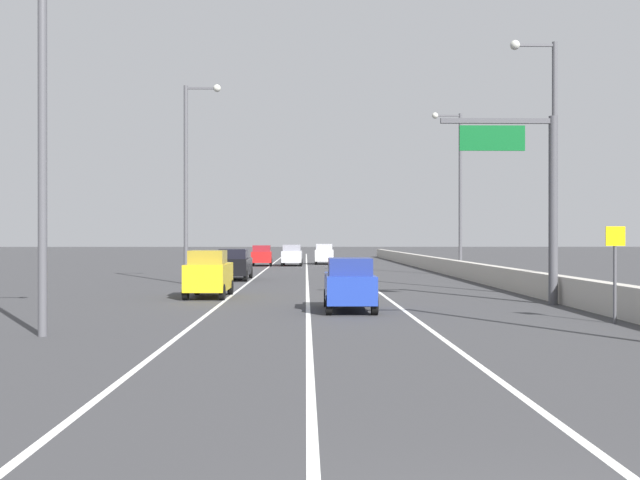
{
  "coord_description": "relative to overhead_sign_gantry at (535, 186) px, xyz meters",
  "views": [
    {
      "loc": [
        -2.09,
        -5.3,
        2.63
      ],
      "look_at": [
        -0.96,
        53.05,
        2.5
      ],
      "focal_mm": 41.44,
      "sensor_mm": 36.0,
      "label": 1
    }
  ],
  "objects": [
    {
      "name": "lane_stripe_left",
      "position": [
        -12.52,
        31.16,
        -4.73
      ],
      "size": [
        0.16,
        130.0,
        0.0
      ],
      "primitive_type": "cube",
      "color": "silver",
      "rests_on": "ground_plane"
    },
    {
      "name": "car_red_0",
      "position": [
        -13.33,
        41.57,
        -3.75
      ],
      "size": [
        2.08,
        4.22,
        1.96
      ],
      "color": "red",
      "rests_on": "ground_plane"
    },
    {
      "name": "car_black_3",
      "position": [
        -13.63,
        17.63,
        -3.75
      ],
      "size": [
        1.98,
        4.71,
        1.97
      ],
      "color": "black",
      "rests_on": "ground_plane"
    },
    {
      "name": "overhead_sign_gantry",
      "position": [
        0.0,
        0.0,
        0.0
      ],
      "size": [
        4.68,
        0.36,
        7.5
      ],
      "color": "#47474C",
      "rests_on": "ground_plane"
    },
    {
      "name": "lamp_post_left_near",
      "position": [
        -15.95,
        -9.23,
        1.81
      ],
      "size": [
        2.14,
        0.44,
        11.54
      ],
      "color": "#4C4C51",
      "rests_on": "ground_plane"
    },
    {
      "name": "lane_stripe_center",
      "position": [
        -9.02,
        31.16,
        -4.73
      ],
      "size": [
        0.16,
        130.0,
        0.0
      ],
      "primitive_type": "cube",
      "color": "silver",
      "rests_on": "ground_plane"
    },
    {
      "name": "speed_advisory_sign",
      "position": [
        0.44,
        -6.56,
        -2.96
      ],
      "size": [
        0.6,
        0.11,
        3.0
      ],
      "color": "#4C4C51",
      "rests_on": "ground_plane"
    },
    {
      "name": "car_silver_2",
      "position": [
        -10.43,
        41.76,
        -3.72
      ],
      "size": [
        2.01,
        4.53,
        2.03
      ],
      "color": "#B7B7BC",
      "rests_on": "ground_plane"
    },
    {
      "name": "car_blue_1",
      "position": [
        -7.53,
        -2.4,
        -3.77
      ],
      "size": [
        1.81,
        4.07,
        1.93
      ],
      "color": "#1E389E",
      "rests_on": "ground_plane"
    },
    {
      "name": "car_white_4",
      "position": [
        -7.24,
        45.98,
        -3.7
      ],
      "size": [
        2.0,
        4.74,
        2.07
      ],
      "color": "white",
      "rests_on": "ground_plane"
    },
    {
      "name": "jersey_barrier_right",
      "position": [
        1.34,
        16.16,
        -4.18
      ],
      "size": [
        0.6,
        120.0,
        1.1
      ],
      "primitive_type": "cube",
      "color": "#B2ADA3",
      "rests_on": "ground_plane"
    },
    {
      "name": "car_yellow_5",
      "position": [
        -13.43,
        3.8,
        -3.69
      ],
      "size": [
        1.81,
        4.09,
        2.1
      ],
      "color": "gold",
      "rests_on": "ground_plane"
    },
    {
      "name": "lamp_post_right_second",
      "position": [
        1.85,
        3.8,
        1.81
      ],
      "size": [
        2.14,
        0.44,
        11.54
      ],
      "color": "#4C4C51",
      "rests_on": "ground_plane"
    },
    {
      "name": "lamp_post_right_third",
      "position": [
        1.6,
        22.83,
        1.81
      ],
      "size": [
        2.14,
        0.44,
        11.54
      ],
      "color": "#4C4C51",
      "rests_on": "ground_plane"
    },
    {
      "name": "lane_stripe_right",
      "position": [
        -5.52,
        31.16,
        -4.73
      ],
      "size": [
        0.16,
        130.0,
        0.0
      ],
      "primitive_type": "cube",
      "color": "silver",
      "rests_on": "ground_plane"
    },
    {
      "name": "lamp_post_left_mid",
      "position": [
        -15.81,
        13.61,
        1.81
      ],
      "size": [
        2.14,
        0.44,
        11.54
      ],
      "color": "#4C4C51",
      "rests_on": "ground_plane"
    },
    {
      "name": "ground_plane",
      "position": [
        -7.02,
        40.16,
        -4.73
      ],
      "size": [
        320.0,
        320.0,
        0.0
      ],
      "primitive_type": "plane",
      "color": "#38383A"
    }
  ]
}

